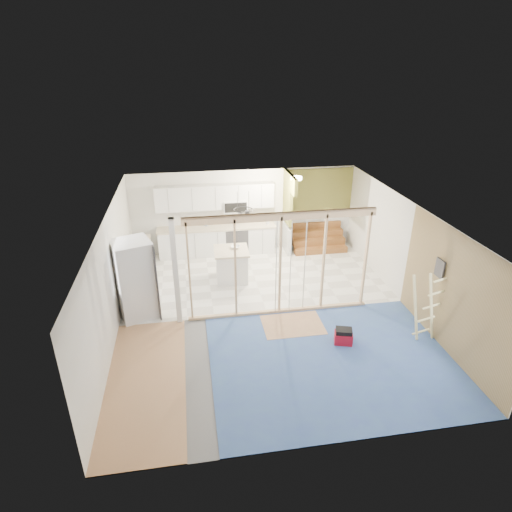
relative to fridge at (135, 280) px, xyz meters
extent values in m
cube|color=slate|center=(3.06, -0.45, -0.97)|extent=(7.00, 8.00, 0.01)
cube|color=silver|center=(3.06, -0.45, 1.63)|extent=(7.00, 8.00, 0.01)
cube|color=white|center=(3.06, 3.55, 0.33)|extent=(7.00, 0.01, 2.60)
cube|color=white|center=(3.06, -4.45, 0.33)|extent=(7.00, 0.01, 2.60)
cube|color=white|center=(-0.44, -0.45, 0.33)|extent=(0.01, 8.00, 2.60)
cube|color=white|center=(6.56, -0.45, 0.33)|extent=(0.01, 8.00, 2.60)
cube|color=white|center=(3.06, 1.55, -0.96)|extent=(7.00, 4.00, 0.02)
cube|color=#40689C|center=(4.06, -2.45, -0.96)|extent=(5.00, 4.00, 0.02)
cube|color=tan|center=(0.31, -2.45, -0.96)|extent=(1.50, 4.00, 0.02)
cube|color=tan|center=(3.56, -1.05, -0.95)|extent=(1.40, 1.00, 0.01)
cube|color=beige|center=(3.36, -0.45, 1.53)|extent=(4.40, 0.09, 0.18)
cube|color=beige|center=(3.36, -0.45, -0.92)|extent=(4.40, 0.09, 0.06)
cube|color=silver|center=(0.96, -0.45, 0.33)|extent=(0.12, 0.14, 2.60)
cube|color=beige|center=(1.26, -0.45, 0.33)|extent=(0.04, 0.09, 2.40)
cube|color=beige|center=(2.31, -0.45, 0.33)|extent=(0.04, 0.09, 2.40)
cube|color=beige|center=(3.36, -0.45, 0.33)|extent=(0.05, 0.09, 2.40)
cube|color=beige|center=(4.41, -0.45, 0.33)|extent=(0.04, 0.09, 2.40)
cube|color=beige|center=(5.46, -0.45, 0.33)|extent=(0.04, 0.09, 2.40)
cylinder|color=silver|center=(3.26, -0.48, 0.25)|extent=(0.02, 0.02, 2.35)
cylinder|color=silver|center=(3.96, -0.43, 0.25)|extent=(0.02, 0.02, 2.35)
cylinder|color=silver|center=(3.61, -0.45, 0.25)|extent=(0.02, 0.02, 2.35)
cube|color=white|center=(2.16, 3.25, -0.53)|extent=(3.60, 0.60, 0.88)
cube|color=beige|center=(2.16, 3.25, -0.06)|extent=(3.66, 0.64, 0.05)
cube|color=white|center=(-0.14, 2.15, -0.53)|extent=(0.60, 1.60, 0.88)
cube|color=beige|center=(-0.14, 2.15, -0.06)|extent=(0.64, 1.64, 0.05)
cube|color=white|center=(2.16, 3.37, 0.88)|extent=(3.60, 0.34, 0.75)
cube|color=white|center=(2.76, 3.33, 0.58)|extent=(0.72, 0.38, 0.36)
cube|color=black|center=(2.76, 3.14, 0.58)|extent=(0.68, 0.02, 0.30)
cube|color=olive|center=(4.36, 3.10, 0.83)|extent=(0.10, 0.90, 1.60)
cube|color=silver|center=(4.36, 3.10, -0.52)|extent=(0.10, 0.90, 0.90)
cube|color=olive|center=(4.36, 2.40, 1.38)|extent=(0.10, 0.50, 0.50)
cube|color=olive|center=(5.46, 3.52, 0.78)|extent=(2.20, 0.04, 1.60)
cube|color=silver|center=(5.46, 3.52, -0.52)|extent=(2.20, 0.04, 0.90)
cube|color=brown|center=(5.41, 2.75, -0.87)|extent=(1.70, 0.26, 0.20)
cube|color=brown|center=(5.41, 3.01, -0.67)|extent=(1.70, 0.26, 0.20)
cube|color=brown|center=(5.41, 3.27, -0.47)|extent=(1.70, 0.26, 0.20)
cube|color=brown|center=(5.41, 3.53, -0.27)|extent=(1.70, 0.26, 0.20)
torus|color=black|center=(2.76, 1.45, 1.08)|extent=(0.52, 0.52, 0.02)
cylinder|color=black|center=(2.61, 1.45, 1.33)|extent=(0.01, 0.01, 0.50)
cylinder|color=black|center=(2.91, 1.45, 1.33)|extent=(0.01, 0.01, 0.50)
cylinder|color=#3C3C41|center=(2.66, 1.35, 0.93)|extent=(0.14, 0.14, 0.14)
cylinder|color=#3C3C41|center=(2.88, 1.55, 0.95)|extent=(0.12, 0.12, 0.12)
cube|color=#A28258|center=(6.54, -2.45, 0.33)|extent=(0.02, 4.00, 2.60)
cube|color=#3C3C41|center=(6.49, -1.85, 0.68)|extent=(0.04, 0.30, 0.40)
cylinder|color=#FFEABF|center=(4.46, 2.55, 1.57)|extent=(0.32, 0.32, 0.08)
cube|color=white|center=(-0.01, 0.00, 0.00)|extent=(1.06, 1.05, 1.94)
cube|color=#3C3C41|center=(0.40, 0.00, 0.00)|extent=(0.28, 0.74, 1.90)
cube|color=white|center=(2.41, 1.44, -0.55)|extent=(0.86, 0.86, 0.85)
cube|color=beige|center=(2.41, 1.44, -0.08)|extent=(0.96, 0.96, 0.05)
imported|color=white|center=(2.54, 1.55, -0.02)|extent=(0.29, 0.29, 0.06)
imported|color=#B3B7C7|center=(1.84, 3.35, 0.10)|extent=(0.11, 0.11, 0.28)
imported|color=white|center=(3.76, 3.19, 0.05)|extent=(0.09, 0.10, 0.17)
cube|color=#AC0F21|center=(4.48, -1.89, -0.84)|extent=(0.45, 0.38, 0.27)
cube|color=black|center=(4.48, -1.89, -0.65)|extent=(0.40, 0.34, 0.10)
cube|color=#F1E193|center=(5.96, -2.07, -0.13)|extent=(0.40, 0.05, 1.66)
cube|color=#F1E193|center=(6.32, -2.07, -0.13)|extent=(0.40, 0.05, 1.66)
cube|color=#F1E193|center=(6.19, -2.07, -0.74)|extent=(0.40, 0.05, 0.11)
cube|color=#F1E193|center=(6.25, -2.07, -0.42)|extent=(0.40, 0.05, 0.11)
cube|color=#F1E193|center=(6.32, -2.07, -0.10)|extent=(0.40, 0.05, 0.11)
cube|color=#F1E193|center=(6.38, -2.07, 0.22)|extent=(0.40, 0.05, 0.11)
cube|color=#F1E193|center=(6.45, -2.07, 0.53)|extent=(0.40, 0.05, 0.11)
camera|label=1|loc=(1.35, -9.17, 4.71)|focal=30.00mm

